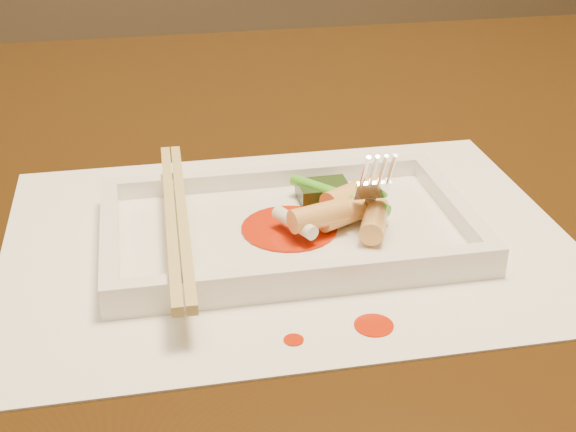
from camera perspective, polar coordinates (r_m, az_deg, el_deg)
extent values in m
cube|color=black|center=(0.69, -9.53, 1.19)|extent=(1.40, 0.90, 0.04)
cylinder|color=black|center=(1.35, 18.35, -3.96)|extent=(0.07, 0.07, 0.71)
cube|color=white|center=(0.57, 0.00, -1.65)|extent=(0.40, 0.30, 0.00)
cylinder|color=red|center=(0.49, 6.13, -7.74)|extent=(0.02, 0.02, 0.00)
cylinder|color=red|center=(0.47, 0.40, -8.80)|extent=(0.01, 0.01, 0.00)
cube|color=white|center=(0.57, 0.00, -1.24)|extent=(0.26, 0.16, 0.01)
cube|color=white|center=(0.63, -1.28, 2.83)|extent=(0.26, 0.01, 0.01)
cube|color=white|center=(0.50, 1.61, -4.15)|extent=(0.26, 0.01, 0.01)
cube|color=white|center=(0.56, -12.57, -1.40)|extent=(0.01, 0.14, 0.01)
cube|color=white|center=(0.60, 11.69, 0.80)|extent=(0.01, 0.14, 0.01)
cube|color=black|center=(0.61, 2.52, 1.81)|extent=(0.04, 0.03, 0.01)
cylinder|color=#EAEACC|center=(0.55, 0.48, -0.46)|extent=(0.03, 0.04, 0.01)
cylinder|color=#379A18|center=(0.59, 3.64, 1.51)|extent=(0.06, 0.07, 0.01)
cube|color=tan|center=(0.55, -8.35, -0.07)|extent=(0.01, 0.23, 0.01)
cube|color=tan|center=(0.55, -7.53, 0.01)|extent=(0.01, 0.23, 0.01)
cylinder|color=red|center=(0.57, 0.09, -0.87)|extent=(0.07, 0.07, 0.00)
cylinder|color=#F0C570|center=(0.60, 4.64, 1.46)|extent=(0.05, 0.04, 0.02)
cylinder|color=#F0C570|center=(0.56, 6.17, -0.31)|extent=(0.03, 0.05, 0.02)
cylinder|color=#F0C570|center=(0.55, 2.21, 0.03)|extent=(0.04, 0.03, 0.02)
cylinder|color=#F0C570|center=(0.57, 4.17, 0.24)|extent=(0.05, 0.03, 0.02)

